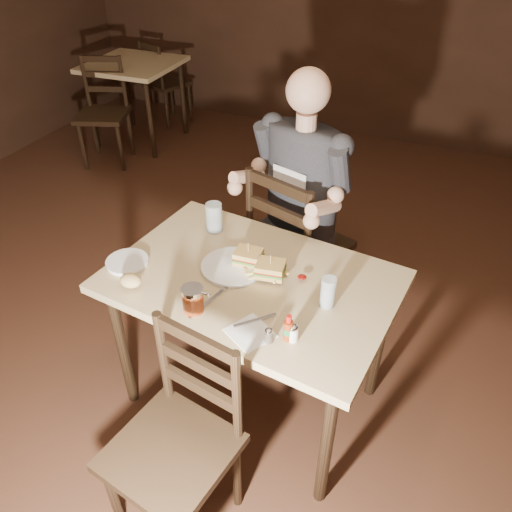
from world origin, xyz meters
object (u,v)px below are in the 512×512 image
at_px(chair_near, 171,452).
at_px(glass_left, 214,217).
at_px(hot_sauce, 289,328).
at_px(glass_right, 328,292).
at_px(side_plate, 127,263).
at_px(bg_chair_near, 102,115).
at_px(dinner_plate, 232,268).
at_px(syrup_dispenser, 193,299).
at_px(bg_table, 134,72).
at_px(diner, 299,169).
at_px(bg_chair_far, 167,83).
at_px(main_table, 251,293).
at_px(chair_far, 300,246).

bearing_deg(chair_near, glass_left, 116.47).
bearing_deg(glass_left, hot_sauce, -43.35).
relative_size(glass_right, hot_sauce, 1.15).
xyz_separation_m(glass_left, side_plate, (-0.23, -0.39, -0.06)).
height_order(bg_chair_near, dinner_plate, bg_chair_near).
xyz_separation_m(dinner_plate, syrup_dispenser, (-0.03, -0.29, 0.05)).
bearing_deg(bg_table, dinner_plate, -48.46).
bearing_deg(glass_left, side_plate, -120.89).
height_order(diner, dinner_plate, diner).
height_order(bg_chair_far, syrup_dispenser, syrup_dispenser).
height_order(main_table, bg_chair_near, bg_chair_near).
bearing_deg(diner, hot_sauce, -54.97).
bearing_deg(chair_near, bg_chair_near, 140.93).
distance_m(dinner_plate, glass_right, 0.45).
height_order(bg_table, glass_left, glass_left).
bearing_deg(chair_near, side_plate, 142.82).
relative_size(bg_table, chair_far, 0.84).
bearing_deg(bg_table, chair_far, -38.61).
xyz_separation_m(bg_chair_near, dinner_plate, (2.19, -1.92, 0.32)).
bearing_deg(syrup_dispenser, glass_left, 115.24).
distance_m(bg_table, glass_left, 2.99).
relative_size(chair_near, glass_right, 6.79).
bearing_deg(diner, main_table, -70.79).
distance_m(glass_left, syrup_dispenser, 0.56).
bearing_deg(bg_table, syrup_dispenser, -51.98).
bearing_deg(glass_right, bg_table, 136.01).
bearing_deg(side_plate, bg_chair_far, 118.97).
bearing_deg(chair_near, glass_right, 69.57).
xyz_separation_m(bg_table, diner, (2.27, -1.87, 0.30)).
distance_m(chair_far, side_plate, 1.00).
bearing_deg(glass_right, chair_near, -120.55).
xyz_separation_m(dinner_plate, side_plate, (-0.44, -0.15, -0.00)).
bearing_deg(glass_left, dinner_plate, -49.35).
distance_m(chair_near, diner, 1.40).
xyz_separation_m(chair_far, dinner_plate, (-0.10, -0.65, 0.28)).
distance_m(dinner_plate, hot_sauce, 0.47).
distance_m(chair_far, bg_chair_near, 2.62).
bearing_deg(hot_sauce, side_plate, 169.39).
relative_size(bg_chair_far, diner, 0.89).
bearing_deg(diner, bg_table, 158.29).
bearing_deg(diner, syrup_dispenser, -79.33).
bearing_deg(hot_sauce, bg_chair_near, 139.00).
bearing_deg(bg_chair_near, hot_sauce, -60.84).
xyz_separation_m(diner, dinner_plate, (-0.08, -0.60, -0.21)).
bearing_deg(main_table, bg_table, 132.52).
bearing_deg(chair_far, bg_chair_far, -28.30).
bearing_deg(glass_right, dinner_plate, 171.61).
bearing_deg(chair_near, chair_far, 98.81).
distance_m(main_table, chair_far, 0.70).
height_order(bg_chair_near, diner, diner).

